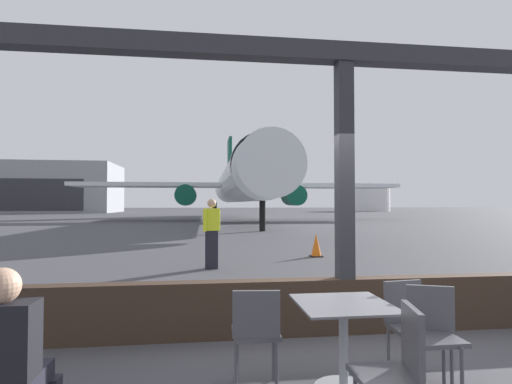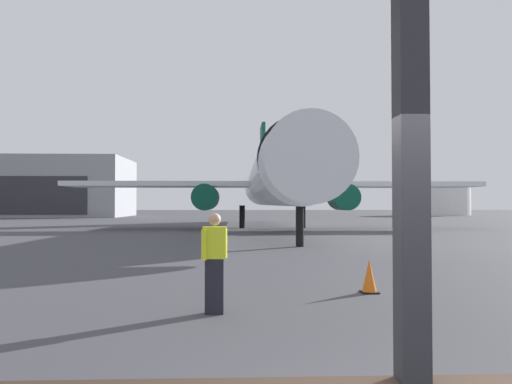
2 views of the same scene
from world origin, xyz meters
The scene contains 13 objects.
ground_plane centered at (0.00, 40.00, 0.00)m, with size 220.00×220.00×0.00m, color #424247.
window_frame centered at (0.00, 0.00, 1.27)m, with size 9.09×0.24×3.67m.
dining_table centered at (-0.56, -1.50, 0.44)m, with size 0.79×0.79×0.76m.
cafe_chair_window_left centered at (0.17, -1.26, 0.52)m, with size 0.43×0.43×0.87m.
cafe_chair_window_right centered at (-0.48, -2.32, 0.56)m, with size 0.46×0.46×0.94m.
cafe_chair_aisle_left centered at (-1.32, -1.42, 0.55)m, with size 0.42×0.42×0.89m.
cafe_chair_aisle_right centered at (0.21, -1.59, 0.54)m, with size 0.49×0.49×0.89m.
seated_passenger centered at (-2.94, -2.22, 0.67)m, with size 0.44×0.45×1.24m.
airplane centered at (1.58, 32.89, 3.67)m, with size 31.19×37.21×10.58m.
ground_crew_worker centered at (-1.59, 5.11, 0.90)m, with size 0.43×0.43×1.74m.
traffic_cone centered at (1.62, 6.95, 0.34)m, with size 0.36×0.36×0.71m.
distant_hangar centered at (-30.66, 71.18, 4.41)m, with size 25.12×14.36×8.84m.
fuel_storage_tank centered at (33.33, 76.47, 2.60)m, with size 8.61×8.61×5.20m, color white.
Camera 1 is at (-1.76, -4.84, 1.62)m, focal length 27.75 mm.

